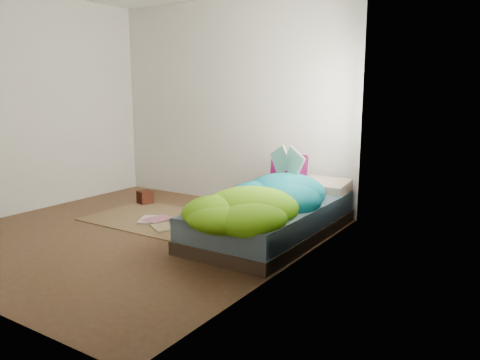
% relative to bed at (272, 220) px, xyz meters
% --- Properties ---
extents(ground, '(3.50, 3.50, 0.00)m').
position_rel_bed_xyz_m(ground, '(-1.22, -0.72, -0.17)').
color(ground, '#462B1A').
rests_on(ground, ground).
extents(room_walls, '(3.54, 3.54, 2.62)m').
position_rel_bed_xyz_m(room_walls, '(-1.21, -0.71, 1.46)').
color(room_walls, silver).
rests_on(room_walls, ground).
extents(bed, '(1.00, 2.00, 0.34)m').
position_rel_bed_xyz_m(bed, '(0.00, 0.00, 0.00)').
color(bed, '#33291B').
rests_on(bed, ground).
extents(duvet, '(0.96, 1.84, 0.34)m').
position_rel_bed_xyz_m(duvet, '(0.00, -0.22, 0.34)').
color(duvet, '#06656B').
rests_on(duvet, bed).
extents(rug, '(1.60, 1.10, 0.01)m').
position_rel_bed_xyz_m(rug, '(-1.37, -0.17, -0.16)').
color(rug, brown).
rests_on(rug, ground).
extents(pillow_floral, '(0.53, 0.35, 0.12)m').
position_rel_bed_xyz_m(pillow_floral, '(0.22, 0.82, 0.23)').
color(pillow_floral, white).
rests_on(pillow_floral, bed).
extents(pillow_magenta, '(0.42, 0.23, 0.40)m').
position_rel_bed_xyz_m(pillow_magenta, '(-0.15, 0.65, 0.37)').
color(pillow_magenta, '#45042B').
rests_on(pillow_magenta, bed).
extents(open_book, '(0.42, 0.22, 0.25)m').
position_rel_bed_xyz_m(open_book, '(-0.07, 0.42, 0.64)').
color(open_book, '#2B842F').
rests_on(open_book, duvet).
extents(wooden_box, '(0.21, 0.21, 0.16)m').
position_rel_bed_xyz_m(wooden_box, '(-2.04, 0.28, -0.07)').
color(wooden_box, '#36150C').
rests_on(wooden_box, rug).
extents(floor_book_a, '(0.36, 0.39, 0.02)m').
position_rel_bed_xyz_m(floor_book_a, '(-1.49, -0.35, -0.14)').
color(floor_book_a, white).
rests_on(floor_book_a, rug).
extents(floor_book_b, '(0.26, 0.33, 0.03)m').
position_rel_bed_xyz_m(floor_book_b, '(-1.43, -0.25, -0.14)').
color(floor_book_b, '#BC6C7C').
rests_on(floor_book_b, rug).
extents(floor_book_c, '(0.35, 0.32, 0.02)m').
position_rel_bed_xyz_m(floor_book_c, '(-1.13, -0.53, -0.15)').
color(floor_book_c, tan).
rests_on(floor_book_c, rug).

